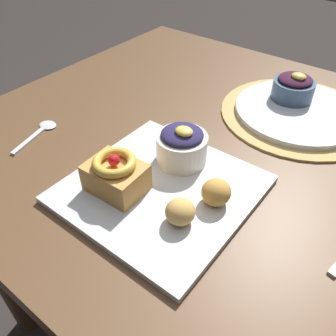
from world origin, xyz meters
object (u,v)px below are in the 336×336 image
at_px(front_plate, 161,189).
at_px(spoon, 40,132).
at_px(back_ramekin, 294,87).
at_px(back_plate, 298,111).
at_px(fritter_front, 180,212).
at_px(berry_ramekin, 182,145).
at_px(fritter_middle, 216,192).
at_px(cake_slice, 116,175).

relative_size(front_plate, spoon, 2.38).
xyz_separation_m(front_plate, back_ramekin, (0.06, 0.41, 0.04)).
bearing_deg(back_plate, spoon, -135.27).
relative_size(back_plate, back_ramekin, 3.00).
height_order(fritter_front, back_ramekin, back_ramekin).
distance_m(fritter_front, back_ramekin, 0.46).
bearing_deg(berry_ramekin, fritter_middle, -26.54).
distance_m(back_plate, back_ramekin, 0.06).
xyz_separation_m(fritter_middle, back_ramekin, (-0.04, 0.39, 0.01)).
bearing_deg(back_ramekin, front_plate, -97.75).
distance_m(fritter_front, spoon, 0.39).
distance_m(cake_slice, fritter_front, 0.13).
height_order(front_plate, back_ramekin, back_ramekin).
relative_size(fritter_middle, back_plate, 0.17).
bearing_deg(spoon, fritter_middle, -99.33).
bearing_deg(fritter_front, spoon, 176.51).
height_order(fritter_middle, back_ramekin, back_ramekin).
relative_size(front_plate, cake_slice, 3.02).
bearing_deg(fritter_middle, cake_slice, -153.26).
relative_size(cake_slice, back_ramekin, 1.05).
height_order(fritter_front, spoon, fritter_front).
bearing_deg(fritter_middle, back_ramekin, 95.30).
bearing_deg(cake_slice, fritter_front, 3.36).
height_order(cake_slice, fritter_front, cake_slice).
distance_m(cake_slice, fritter_middle, 0.17).
height_order(berry_ramekin, fritter_middle, berry_ramekin).
bearing_deg(fritter_front, back_plate, 87.44).
relative_size(front_plate, berry_ramekin, 3.18).
bearing_deg(spoon, front_plate, -102.20).
bearing_deg(berry_ramekin, spoon, -162.04).
bearing_deg(berry_ramekin, back_ramekin, 78.10).
distance_m(berry_ramekin, back_plate, 0.32).
bearing_deg(back_ramekin, fritter_middle, -84.70).
height_order(fritter_front, back_plate, fritter_front).
xyz_separation_m(cake_slice, back_ramekin, (0.11, 0.46, 0.00)).
height_order(cake_slice, spoon, cake_slice).
relative_size(berry_ramekin, spoon, 0.75).
distance_m(front_plate, fritter_middle, 0.10).
bearing_deg(fritter_middle, back_plate, 90.43).
bearing_deg(cake_slice, berry_ramekin, 72.22).
distance_m(berry_ramekin, back_ramekin, 0.34).
height_order(back_plate, spoon, back_plate).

